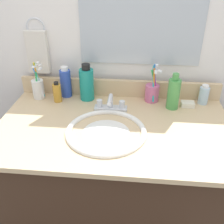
{
  "coord_description": "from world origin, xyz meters",
  "views": [
    {
      "loc": [
        0.08,
        -0.96,
        1.38
      ],
      "look_at": [
        -0.01,
        0.0,
        0.81
      ],
      "focal_mm": 41.92,
      "sensor_mm": 36.0,
      "label": 1
    }
  ],
  "objects_px": {
    "hand_towel": "(38,52)",
    "faucet": "(111,105)",
    "bottle_shampoo_blue": "(66,83)",
    "bottle_gel_clear": "(204,95)",
    "soap_bar": "(188,104)",
    "bottle_oil_amber": "(57,93)",
    "cup_pink": "(152,91)",
    "cup_white_ceramic": "(38,87)",
    "bottle_mouthwash_teal": "(87,84)",
    "bottle_toner_green": "(174,93)"
  },
  "relations": [
    {
      "from": "bottle_toner_green",
      "to": "hand_towel",
      "type": "bearing_deg",
      "value": 169.46
    },
    {
      "from": "hand_towel",
      "to": "cup_pink",
      "type": "height_order",
      "value": "hand_towel"
    },
    {
      "from": "hand_towel",
      "to": "bottle_shampoo_blue",
      "type": "relative_size",
      "value": 1.34
    },
    {
      "from": "hand_towel",
      "to": "bottle_oil_amber",
      "type": "bearing_deg",
      "value": -44.97
    },
    {
      "from": "cup_white_ceramic",
      "to": "soap_bar",
      "type": "xyz_separation_m",
      "value": [
        0.77,
        -0.02,
        -0.05
      ]
    },
    {
      "from": "bottle_oil_amber",
      "to": "bottle_shampoo_blue",
      "type": "xyz_separation_m",
      "value": [
        0.03,
        0.06,
        0.03
      ]
    },
    {
      "from": "bottle_toner_green",
      "to": "bottle_gel_clear",
      "type": "bearing_deg",
      "value": 21.06
    },
    {
      "from": "cup_white_ceramic",
      "to": "faucet",
      "type": "bearing_deg",
      "value": -13.65
    },
    {
      "from": "bottle_mouthwash_teal",
      "to": "bottle_toner_green",
      "type": "xyz_separation_m",
      "value": [
        0.43,
        -0.05,
        -0.01
      ]
    },
    {
      "from": "bottle_mouthwash_teal",
      "to": "bottle_shampoo_blue",
      "type": "relative_size",
      "value": 1.16
    },
    {
      "from": "soap_bar",
      "to": "hand_towel",
      "type": "bearing_deg",
      "value": 172.02
    },
    {
      "from": "hand_towel",
      "to": "bottle_gel_clear",
      "type": "bearing_deg",
      "value": -4.54
    },
    {
      "from": "hand_towel",
      "to": "soap_bar",
      "type": "height_order",
      "value": "hand_towel"
    },
    {
      "from": "bottle_oil_amber",
      "to": "bottle_shampoo_blue",
      "type": "distance_m",
      "value": 0.08
    },
    {
      "from": "faucet",
      "to": "bottle_mouthwash_teal",
      "type": "height_order",
      "value": "bottle_mouthwash_teal"
    },
    {
      "from": "bottle_oil_amber",
      "to": "bottle_toner_green",
      "type": "height_order",
      "value": "bottle_toner_green"
    },
    {
      "from": "hand_towel",
      "to": "bottle_gel_clear",
      "type": "relative_size",
      "value": 2.17
    },
    {
      "from": "faucet",
      "to": "cup_pink",
      "type": "xyz_separation_m",
      "value": [
        0.2,
        0.12,
        0.03
      ]
    },
    {
      "from": "cup_pink",
      "to": "soap_bar",
      "type": "bearing_deg",
      "value": -14.36
    },
    {
      "from": "hand_towel",
      "to": "bottle_gel_clear",
      "type": "height_order",
      "value": "hand_towel"
    },
    {
      "from": "bottle_mouthwash_teal",
      "to": "bottle_shampoo_blue",
      "type": "height_order",
      "value": "bottle_mouthwash_teal"
    },
    {
      "from": "faucet",
      "to": "soap_bar",
      "type": "xyz_separation_m",
      "value": [
        0.38,
        0.07,
        -0.02
      ]
    },
    {
      "from": "hand_towel",
      "to": "faucet",
      "type": "height_order",
      "value": "hand_towel"
    },
    {
      "from": "faucet",
      "to": "bottle_shampoo_blue",
      "type": "distance_m",
      "value": 0.29
    },
    {
      "from": "bottle_gel_clear",
      "to": "bottle_mouthwash_teal",
      "type": "bearing_deg",
      "value": -179.35
    },
    {
      "from": "bottle_mouthwash_teal",
      "to": "hand_towel",
      "type": "bearing_deg",
      "value": 164.14
    },
    {
      "from": "cup_pink",
      "to": "hand_towel",
      "type": "bearing_deg",
      "value": 173.94
    },
    {
      "from": "bottle_shampoo_blue",
      "to": "faucet",
      "type": "bearing_deg",
      "value": -27.28
    },
    {
      "from": "bottle_shampoo_blue",
      "to": "soap_bar",
      "type": "relative_size",
      "value": 2.57
    },
    {
      "from": "bottle_gel_clear",
      "to": "soap_bar",
      "type": "height_order",
      "value": "bottle_gel_clear"
    },
    {
      "from": "bottle_shampoo_blue",
      "to": "bottle_toner_green",
      "type": "xyz_separation_m",
      "value": [
        0.55,
        -0.08,
        0.0
      ]
    },
    {
      "from": "bottle_shampoo_blue",
      "to": "cup_pink",
      "type": "height_order",
      "value": "cup_pink"
    },
    {
      "from": "bottle_gel_clear",
      "to": "faucet",
      "type": "bearing_deg",
      "value": -166.31
    },
    {
      "from": "bottle_gel_clear",
      "to": "cup_pink",
      "type": "bearing_deg",
      "value": 179.04
    },
    {
      "from": "bottle_gel_clear",
      "to": "cup_white_ceramic",
      "type": "bearing_deg",
      "value": -178.81
    },
    {
      "from": "bottle_mouthwash_teal",
      "to": "cup_white_ceramic",
      "type": "relative_size",
      "value": 0.97
    },
    {
      "from": "cup_white_ceramic",
      "to": "soap_bar",
      "type": "distance_m",
      "value": 0.77
    },
    {
      "from": "bottle_toner_green",
      "to": "soap_bar",
      "type": "xyz_separation_m",
      "value": [
        0.08,
        0.02,
        -0.07
      ]
    },
    {
      "from": "cup_pink",
      "to": "bottle_shampoo_blue",
      "type": "bearing_deg",
      "value": 178.4
    },
    {
      "from": "bottle_toner_green",
      "to": "cup_pink",
      "type": "height_order",
      "value": "cup_pink"
    },
    {
      "from": "bottle_toner_green",
      "to": "cup_pink",
      "type": "xyz_separation_m",
      "value": [
        -0.1,
        0.07,
        -0.03
      ]
    },
    {
      "from": "faucet",
      "to": "bottle_toner_green",
      "type": "relative_size",
      "value": 0.88
    },
    {
      "from": "bottle_mouthwash_teal",
      "to": "cup_pink",
      "type": "xyz_separation_m",
      "value": [
        0.34,
        0.01,
        -0.03
      ]
    },
    {
      "from": "bottle_gel_clear",
      "to": "bottle_toner_green",
      "type": "bearing_deg",
      "value": -158.94
    },
    {
      "from": "bottle_shampoo_blue",
      "to": "cup_white_ceramic",
      "type": "bearing_deg",
      "value": -166.01
    },
    {
      "from": "bottle_mouthwash_teal",
      "to": "bottle_shampoo_blue",
      "type": "xyz_separation_m",
      "value": [
        -0.12,
        0.02,
        -0.01
      ]
    },
    {
      "from": "bottle_oil_amber",
      "to": "cup_pink",
      "type": "xyz_separation_m",
      "value": [
        0.48,
        0.05,
        0.0
      ]
    },
    {
      "from": "bottle_oil_amber",
      "to": "bottle_toner_green",
      "type": "relative_size",
      "value": 0.6
    },
    {
      "from": "bottle_toner_green",
      "to": "cup_white_ceramic",
      "type": "relative_size",
      "value": 0.92
    },
    {
      "from": "bottle_oil_amber",
      "to": "bottle_shampoo_blue",
      "type": "relative_size",
      "value": 0.66
    }
  ]
}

